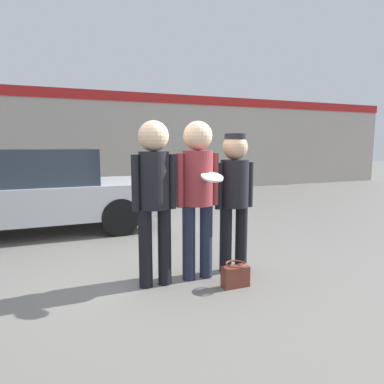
{
  "coord_description": "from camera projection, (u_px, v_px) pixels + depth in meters",
  "views": [
    {
      "loc": [
        -1.15,
        -3.61,
        1.57
      ],
      "look_at": [
        0.36,
        0.15,
        1.01
      ],
      "focal_mm": 32.0,
      "sensor_mm": 36.0,
      "label": 1
    }
  ],
  "objects": [
    {
      "name": "person_left",
      "position": [
        154.0,
        188.0,
        3.72
      ],
      "size": [
        0.5,
        0.33,
        1.83
      ],
      "color": "black",
      "rests_on": "ground"
    },
    {
      "name": "parked_car_near",
      "position": [
        35.0,
        191.0,
        6.14
      ],
      "size": [
        4.31,
        1.84,
        1.5
      ],
      "color": "#B7BABF",
      "rests_on": "ground"
    },
    {
      "name": "storefront_building",
      "position": [
        93.0,
        142.0,
        10.74
      ],
      "size": [
        24.0,
        0.22,
        3.25
      ],
      "color": "#B2A89E",
      "rests_on": "ground"
    },
    {
      "name": "handbag",
      "position": [
        235.0,
        275.0,
        3.81
      ],
      "size": [
        0.3,
        0.23,
        0.27
      ],
      "color": "brown",
      "rests_on": "ground"
    },
    {
      "name": "person_right",
      "position": [
        234.0,
        189.0,
        4.19
      ],
      "size": [
        0.52,
        0.35,
        1.71
      ],
      "color": "black",
      "rests_on": "ground"
    },
    {
      "name": "ground_plane",
      "position": [
        168.0,
        282.0,
        3.96
      ],
      "size": [
        56.0,
        56.0,
        0.0
      ],
      "primitive_type": "plane",
      "color": "#66635E"
    },
    {
      "name": "person_middle_with_frisbee",
      "position": [
        198.0,
        185.0,
        3.92
      ],
      "size": [
        0.52,
        0.54,
        1.84
      ],
      "color": "#1E2338",
      "rests_on": "ground"
    },
    {
      "name": "shrub",
      "position": [
        220.0,
        176.0,
        11.81
      ],
      "size": [
        0.99,
        0.99,
        0.99
      ],
      "color": "#387A3D",
      "rests_on": "ground"
    }
  ]
}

